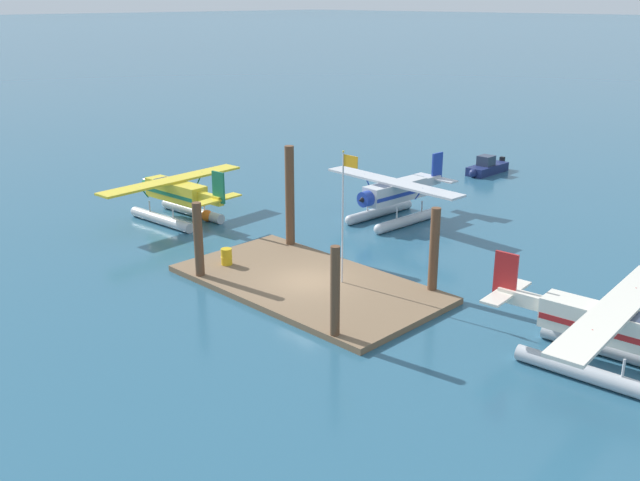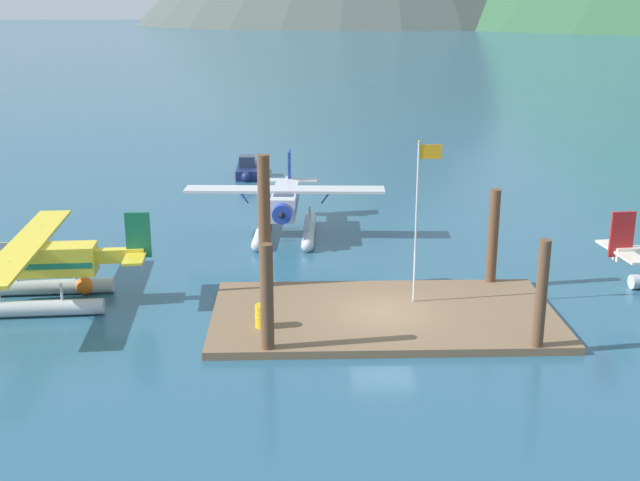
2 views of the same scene
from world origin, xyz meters
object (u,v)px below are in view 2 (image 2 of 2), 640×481
seaplane_silver_bow_left (285,208)px  mooring_buoy (85,286)px  fuel_drum (263,316)px  flagpole (420,204)px  seaplane_yellow_port_fwd (36,269)px  boat_navy_open_north (247,169)px

seaplane_silver_bow_left → mooring_buoy: bearing=-134.7°
seaplane_silver_bow_left → fuel_drum: bearing=-93.1°
fuel_drum → flagpole: bearing=21.8°
flagpole → fuel_drum: flagpole is taller
seaplane_yellow_port_fwd → boat_navy_open_north: size_ratio=2.14×
mooring_buoy → seaplane_silver_bow_left: size_ratio=0.07×
seaplane_silver_bow_left → boat_navy_open_north: (-2.89, 15.50, -1.09)m
mooring_buoy → boat_navy_open_north: boat_navy_open_north is taller
flagpole → boat_navy_open_north: flagpole is taller
flagpole → boat_navy_open_north: size_ratio=1.35×
fuel_drum → seaplane_yellow_port_fwd: (-9.34, 3.33, 0.84)m
fuel_drum → seaplane_silver_bow_left: 13.10m
mooring_buoy → seaplane_yellow_port_fwd: size_ratio=0.07×
flagpole → boat_navy_open_north: (-8.31, 26.11, -3.88)m
flagpole → seaplane_yellow_port_fwd: bearing=176.7°
mooring_buoy → seaplane_yellow_port_fwd: 2.32m
fuel_drum → boat_navy_open_north: 28.64m
mooring_buoy → seaplane_yellow_port_fwd: seaplane_yellow_port_fwd is taller
mooring_buoy → seaplane_yellow_port_fwd: bearing=-143.2°
flagpole → fuel_drum: bearing=-158.2°
flagpole → fuel_drum: 7.53m
seaplane_silver_bow_left → boat_navy_open_north: seaplane_silver_bow_left is taller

